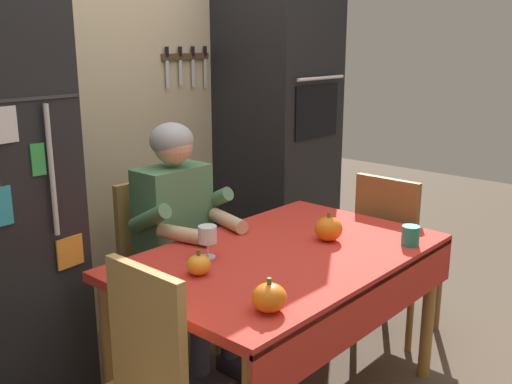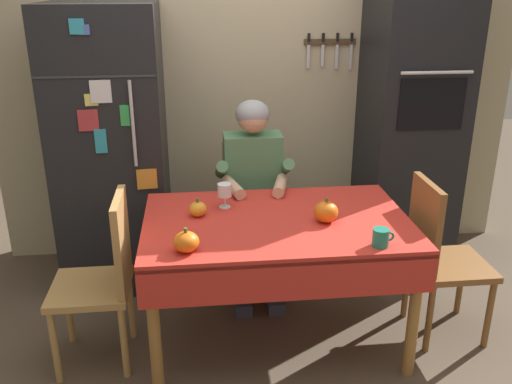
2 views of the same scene
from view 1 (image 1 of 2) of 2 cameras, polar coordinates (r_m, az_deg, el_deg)
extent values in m
cube|color=#BCAD89|center=(3.35, -13.71, 8.67)|extent=(3.70, 0.10, 2.60)
cube|color=#4C3823|center=(3.59, -6.86, 12.95)|extent=(0.36, 0.02, 0.04)
cube|color=silver|center=(3.49, -8.59, 11.22)|extent=(0.02, 0.01, 0.16)
cube|color=black|center=(3.48, -8.65, 13.33)|extent=(0.02, 0.01, 0.06)
cube|color=silver|center=(3.55, -7.34, 11.42)|extent=(0.02, 0.01, 0.15)
cube|color=black|center=(3.55, -7.38, 13.40)|extent=(0.02, 0.01, 0.06)
cube|color=silver|center=(3.62, -6.12, 11.37)|extent=(0.02, 0.01, 0.16)
cube|color=black|center=(3.61, -6.16, 13.46)|extent=(0.02, 0.01, 0.06)
cube|color=silver|center=(3.69, -4.95, 11.41)|extent=(0.02, 0.01, 0.17)
cube|color=black|center=(3.68, -4.98, 13.51)|extent=(0.02, 0.01, 0.06)
cylinder|color=silver|center=(2.32, -19.24, 1.94)|extent=(0.02, 0.02, 0.50)
cube|color=teal|center=(2.27, -23.37, -1.28)|extent=(0.07, 0.01, 0.14)
cube|color=green|center=(2.30, -20.42, 2.98)|extent=(0.05, 0.01, 0.12)
cube|color=silver|center=(2.22, -23.49, 5.96)|extent=(0.12, 0.02, 0.13)
cube|color=orange|center=(2.45, -17.62, -5.57)|extent=(0.12, 0.02, 0.12)
cube|color=black|center=(3.80, 2.13, 5.95)|extent=(0.60, 0.60, 2.10)
cube|color=black|center=(3.60, 5.92, 7.79)|extent=(0.42, 0.01, 0.32)
cylinder|color=silver|center=(3.57, 6.35, 10.95)|extent=(0.45, 0.02, 0.02)
cylinder|color=#9E6B33|center=(2.58, -13.97, -15.55)|extent=(0.06, 0.06, 0.70)
cylinder|color=#9E6B33|center=(3.01, 16.39, -11.08)|extent=(0.06, 0.06, 0.70)
cylinder|color=#9E6B33|center=(3.37, 4.29, -7.61)|extent=(0.06, 0.06, 0.70)
cube|color=red|center=(2.54, 2.66, -6.24)|extent=(1.40, 0.90, 0.04)
cube|color=red|center=(2.35, 11.21, -10.97)|extent=(1.40, 0.01, 0.20)
cube|color=tan|center=(3.06, -8.32, -8.44)|extent=(0.40, 0.40, 0.04)
cube|color=tan|center=(3.11, -10.64, -3.14)|extent=(0.36, 0.04, 0.48)
cylinder|color=tan|center=(2.95, -8.54, -14.31)|extent=(0.04, 0.04, 0.41)
cylinder|color=tan|center=(3.19, -12.57, -12.15)|extent=(0.04, 0.04, 0.41)
cylinder|color=tan|center=(3.15, -3.70, -12.17)|extent=(0.04, 0.04, 0.41)
cylinder|color=tan|center=(3.38, -7.84, -10.35)|extent=(0.04, 0.04, 0.41)
cube|color=#38384C|center=(2.94, -4.53, -18.09)|extent=(0.10, 0.22, 0.08)
cube|color=#38384C|center=(3.06, -1.72, -16.62)|extent=(0.10, 0.22, 0.08)
cylinder|color=#38384C|center=(2.88, -5.46, -14.46)|extent=(0.09, 0.09, 0.38)
cylinder|color=#38384C|center=(3.00, -2.60, -13.11)|extent=(0.09, 0.09, 0.38)
cube|color=#38384C|center=(2.87, -7.66, -8.58)|extent=(0.12, 0.40, 0.11)
cube|color=#38384C|center=(2.98, -5.03, -7.59)|extent=(0.12, 0.40, 0.11)
cube|color=#4C7F56|center=(2.91, -8.06, -2.17)|extent=(0.36, 0.20, 0.48)
cylinder|color=#4C7F56|center=(2.73, -10.32, -2.55)|extent=(0.07, 0.26, 0.18)
cylinder|color=#4C7F56|center=(2.98, -4.30, -0.88)|extent=(0.07, 0.26, 0.18)
cylinder|color=#D8A884|center=(2.66, -6.97, -4.14)|extent=(0.13, 0.27, 0.07)
cylinder|color=#D8A884|center=(2.84, -2.75, -2.80)|extent=(0.13, 0.27, 0.07)
sphere|color=#D8A884|center=(2.82, -8.05, 4.57)|extent=(0.19, 0.19, 0.19)
ellipsoid|color=#99999E|center=(2.82, -8.20, 4.99)|extent=(0.21, 0.21, 0.17)
cube|color=brown|center=(3.40, 13.75, -6.36)|extent=(0.40, 0.40, 0.04)
cube|color=brown|center=(3.16, 12.49, -2.92)|extent=(0.04, 0.36, 0.48)
cylinder|color=brown|center=(3.56, 17.28, -9.55)|extent=(0.04, 0.04, 0.41)
cylinder|color=brown|center=(3.28, 14.74, -11.53)|extent=(0.04, 0.04, 0.41)
cylinder|color=brown|center=(3.69, 12.45, -8.30)|extent=(0.04, 0.04, 0.41)
cylinder|color=brown|center=(3.42, 9.61, -10.06)|extent=(0.04, 0.04, 0.41)
cube|color=tan|center=(2.00, -10.57, -13.65)|extent=(0.04, 0.36, 0.48)
cylinder|color=#237F66|center=(2.69, 14.78, -4.11)|extent=(0.08, 0.08, 0.09)
torus|color=#237F66|center=(2.72, 15.20, -3.80)|extent=(0.05, 0.01, 0.05)
cylinder|color=white|center=(2.48, -4.68, -6.30)|extent=(0.06, 0.06, 0.01)
cylinder|color=white|center=(2.47, -4.70, -5.57)|extent=(0.01, 0.01, 0.06)
cylinder|color=white|center=(2.44, -4.73, -4.12)|extent=(0.08, 0.08, 0.07)
ellipsoid|color=orange|center=(2.67, 7.05, -3.57)|extent=(0.13, 0.13, 0.11)
cylinder|color=#4C6023|center=(2.65, 7.10, -2.20)|extent=(0.02, 0.02, 0.02)
ellipsoid|color=orange|center=(2.30, -5.59, -7.05)|extent=(0.10, 0.10, 0.08)
cylinder|color=#4C6023|center=(2.28, -5.62, -5.86)|extent=(0.02, 0.02, 0.02)
ellipsoid|color=orange|center=(2.00, 1.28, -10.22)|extent=(0.12, 0.12, 0.10)
cylinder|color=#4C6023|center=(1.97, 1.29, -8.65)|extent=(0.02, 0.02, 0.02)
camera|label=2|loc=(1.87, 82.51, 11.08)|focal=38.69mm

